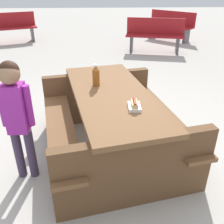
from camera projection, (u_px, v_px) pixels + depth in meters
ground_plane at (112, 151)px, 2.98m from camera, size 30.00×30.00×0.00m
picnic_table at (112, 118)px, 2.77m from camera, size 2.06×1.75×0.75m
soda_bottle at (96, 76)px, 2.75m from camera, size 0.08×0.08×0.24m
hotdog_tray at (134, 105)px, 2.31m from camera, size 0.18×0.11×0.08m
child_in_coat at (16, 109)px, 2.27m from camera, size 0.19×0.30×1.21m
park_bench_near at (155, 35)px, 6.67m from camera, size 0.69×1.55×0.85m
park_bench_mid at (10, 27)px, 7.62m from camera, size 0.91×1.54×0.85m
park_bench_far at (170, 25)px, 7.96m from camera, size 1.29×1.39×0.85m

